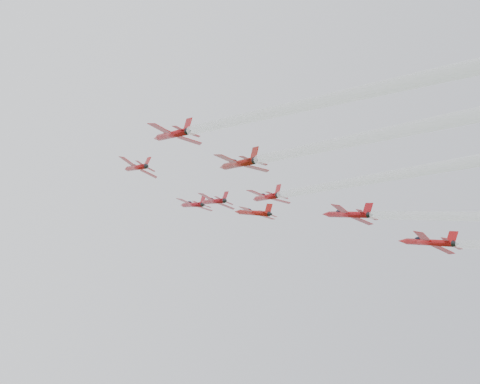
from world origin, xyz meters
TOP-DOWN VIEW (x-y plane):
  - jet_lead at (3.61, 27.84)m, footprint 9.71×12.51m
  - jet_row2_left at (-17.91, 12.02)m, footprint 8.76×11.28m
  - jet_row2_center at (2.22, 15.46)m, footprint 9.13×11.76m
  - jet_row2_right at (10.25, 12.06)m, footprint 9.61×12.37m
  - jet_center at (1.58, -41.80)m, footprint 8.89×84.72m
  - jet_rear_farleft at (-24.43, -53.43)m, footprint 8.69×82.81m

SIDE VIEW (x-z plane):
  - jet_rear_farleft at x=-24.43m, z-range 79.47..126.53m
  - jet_center at x=1.58m, z-range 85.44..133.59m
  - jet_row2_left at x=-17.91m, z-range 136.26..143.18m
  - jet_row2_right at x=10.25m, z-range 135.95..143.53m
  - jet_row2_center at x=2.22m, z-range 138.05..145.25m
  - jet_lead at x=3.61m, z-range 144.75..152.42m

